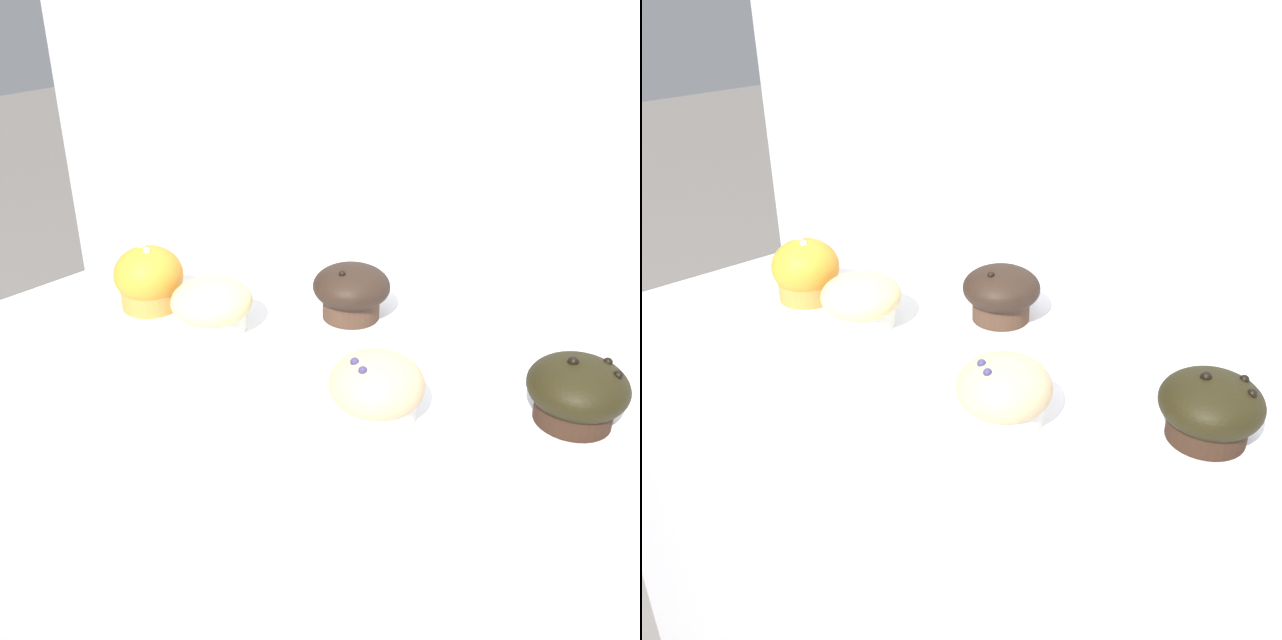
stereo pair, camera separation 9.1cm
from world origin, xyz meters
The scene contains 7 objects.
wall_back centered at (0.00, 0.60, 0.90)m, with size 3.20×0.10×1.80m, color silver.
display_counter centered at (0.00, 0.00, 0.45)m, with size 1.00×0.64×0.90m, color silver.
muffin_front_center centered at (-0.10, 0.12, 0.93)m, with size 0.10×0.10×0.08m.
muffin_back_left centered at (-0.33, -0.05, 0.94)m, with size 0.09×0.09×0.09m.
muffin_back_right centered at (0.22, 0.10, 0.93)m, with size 0.11×0.11×0.08m.
muffin_front_left centered at (-0.21, -0.03, 0.93)m, with size 0.11×0.11×0.07m.
muffin_front_right centered at (0.06, -0.04, 0.93)m, with size 0.10×0.10×0.07m.
Camera 1 is at (0.47, -0.57, 1.37)m, focal length 42.00 mm.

